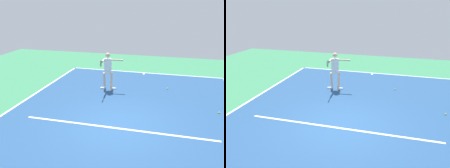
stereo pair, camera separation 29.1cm
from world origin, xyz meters
The scene contains 9 objects.
ground_plane centered at (0.00, 0.00, 0.00)m, with size 23.48×23.48×0.00m, color #388456.
court_surface centered at (0.00, 0.00, 0.00)m, with size 9.12×13.90×0.00m, color navy.
court_line_baseline_near centered at (0.00, -6.90, 0.00)m, with size 9.12×0.10×0.01m, color white.
court_line_sideline_right centered at (4.51, 0.00, 0.00)m, with size 0.10×13.90×0.01m, color white.
court_line_service centered at (0.00, 0.24, 0.00)m, with size 6.84×0.10×0.01m, color white.
court_line_centre_mark centered at (0.00, -6.70, 0.00)m, with size 0.10×0.30×0.01m, color white.
tennis_player centered at (1.34, -3.52, 1.07)m, with size 1.13×1.26×1.84m.
tennis_ball_near_service_line centered at (-3.62, -1.93, 0.03)m, with size 0.07×0.07×0.07m, color yellow.
tennis_ball_far_corner centered at (-1.52, -4.26, 0.03)m, with size 0.07×0.07×0.07m, color #C6E53D.
Camera 2 is at (-2.13, 7.73, 4.26)m, focal length 40.40 mm.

